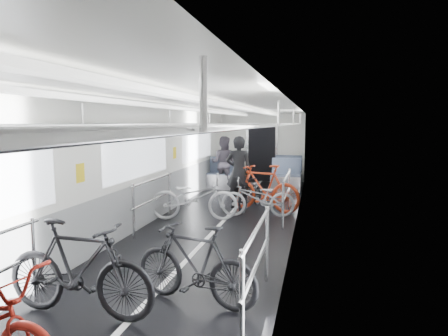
{
  "coord_description": "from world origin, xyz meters",
  "views": [
    {
      "loc": [
        1.87,
        -7.16,
        2.08
      ],
      "look_at": [
        0.0,
        0.97,
        1.13
      ],
      "focal_mm": 32.0,
      "sensor_mm": 36.0,
      "label": 1
    }
  ],
  "objects_px": {
    "person_standing": "(239,172)",
    "person_seated": "(223,163)",
    "bike_left_far": "(194,197)",
    "bike_right_mid": "(258,198)",
    "bike_right_far": "(263,188)",
    "bike_aisle": "(251,192)",
    "bike_right_near": "(195,264)",
    "bike_left_mid": "(79,269)"
  },
  "relations": [
    {
      "from": "person_standing",
      "to": "person_seated",
      "type": "xyz_separation_m",
      "value": [
        -1.01,
        2.69,
        -0.05
      ]
    },
    {
      "from": "bike_left_far",
      "to": "bike_right_mid",
      "type": "bearing_deg",
      "value": -76.68
    },
    {
      "from": "bike_right_far",
      "to": "person_standing",
      "type": "relative_size",
      "value": 1.05
    },
    {
      "from": "bike_right_far",
      "to": "bike_aisle",
      "type": "relative_size",
      "value": 1.16
    },
    {
      "from": "bike_right_mid",
      "to": "person_seated",
      "type": "xyz_separation_m",
      "value": [
        -1.6,
        3.51,
        0.4
      ]
    },
    {
      "from": "bike_aisle",
      "to": "person_standing",
      "type": "relative_size",
      "value": 0.9
    },
    {
      "from": "bike_right_mid",
      "to": "bike_aisle",
      "type": "bearing_deg",
      "value": -168.27
    },
    {
      "from": "bike_aisle",
      "to": "bike_right_near",
      "type": "bearing_deg",
      "value": -78.63
    },
    {
      "from": "bike_right_near",
      "to": "person_seated",
      "type": "distance_m",
      "value": 8.07
    },
    {
      "from": "bike_right_near",
      "to": "person_seated",
      "type": "relative_size",
      "value": 0.95
    },
    {
      "from": "bike_right_mid",
      "to": "bike_aisle",
      "type": "relative_size",
      "value": 1.02
    },
    {
      "from": "bike_aisle",
      "to": "person_standing",
      "type": "xyz_separation_m",
      "value": [
        -0.32,
        0.1,
        0.46
      ]
    },
    {
      "from": "bike_right_far",
      "to": "person_standing",
      "type": "xyz_separation_m",
      "value": [
        -0.63,
        0.21,
        0.33
      ]
    },
    {
      "from": "bike_right_near",
      "to": "person_standing",
      "type": "distance_m",
      "value": 5.27
    },
    {
      "from": "bike_left_far",
      "to": "bike_right_far",
      "type": "height_order",
      "value": "bike_right_far"
    },
    {
      "from": "bike_right_near",
      "to": "bike_aisle",
      "type": "relative_size",
      "value": 0.99
    },
    {
      "from": "bike_left_mid",
      "to": "person_standing",
      "type": "bearing_deg",
      "value": -3.91
    },
    {
      "from": "bike_right_near",
      "to": "person_seated",
      "type": "xyz_separation_m",
      "value": [
        -1.51,
        7.92,
        0.36
      ]
    },
    {
      "from": "bike_right_near",
      "to": "person_standing",
      "type": "height_order",
      "value": "person_standing"
    },
    {
      "from": "bike_right_mid",
      "to": "bike_aisle",
      "type": "distance_m",
      "value": 0.77
    },
    {
      "from": "bike_left_mid",
      "to": "person_seated",
      "type": "xyz_separation_m",
      "value": [
        -0.39,
        8.49,
        0.3
      ]
    },
    {
      "from": "bike_right_mid",
      "to": "person_standing",
      "type": "xyz_separation_m",
      "value": [
        -0.58,
        0.82,
        0.46
      ]
    },
    {
      "from": "bike_left_mid",
      "to": "bike_right_far",
      "type": "relative_size",
      "value": 0.95
    },
    {
      "from": "bike_right_far",
      "to": "bike_aisle",
      "type": "distance_m",
      "value": 0.36
    },
    {
      "from": "bike_aisle",
      "to": "person_seated",
      "type": "distance_m",
      "value": 3.11
    },
    {
      "from": "bike_left_far",
      "to": "bike_right_near",
      "type": "distance_m",
      "value": 4.02
    },
    {
      "from": "person_seated",
      "to": "bike_left_mid",
      "type": "bearing_deg",
      "value": 94.75
    },
    {
      "from": "bike_right_far",
      "to": "bike_aisle",
      "type": "bearing_deg",
      "value": -90.62
    },
    {
      "from": "bike_left_far",
      "to": "bike_right_mid",
      "type": "distance_m",
      "value": 1.41
    },
    {
      "from": "bike_left_mid",
      "to": "bike_aisle",
      "type": "bearing_deg",
      "value": -7.14
    },
    {
      "from": "bike_right_far",
      "to": "person_seated",
      "type": "bearing_deg",
      "value": -131.24
    },
    {
      "from": "person_standing",
      "to": "person_seated",
      "type": "relative_size",
      "value": 1.07
    },
    {
      "from": "bike_right_mid",
      "to": "bike_right_far",
      "type": "distance_m",
      "value": 0.62
    },
    {
      "from": "bike_left_mid",
      "to": "bike_left_far",
      "type": "xyz_separation_m",
      "value": [
        -0.08,
        4.4,
        -0.04
      ]
    },
    {
      "from": "bike_right_mid",
      "to": "person_seated",
      "type": "bearing_deg",
      "value": -164.18
    },
    {
      "from": "bike_left_far",
      "to": "bike_right_far",
      "type": "xyz_separation_m",
      "value": [
        1.33,
        1.19,
        0.07
      ]
    },
    {
      "from": "person_standing",
      "to": "bike_right_mid",
      "type": "bearing_deg",
      "value": 129.64
    },
    {
      "from": "bike_left_mid",
      "to": "person_standing",
      "type": "height_order",
      "value": "person_standing"
    },
    {
      "from": "bike_aisle",
      "to": "person_seated",
      "type": "relative_size",
      "value": 0.96
    },
    {
      "from": "bike_right_mid",
      "to": "bike_aisle",
      "type": "height_order",
      "value": "bike_right_mid"
    },
    {
      "from": "bike_left_far",
      "to": "bike_right_near",
      "type": "bearing_deg",
      "value": -173.38
    },
    {
      "from": "bike_left_mid",
      "to": "bike_right_near",
      "type": "relative_size",
      "value": 1.12
    }
  ]
}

